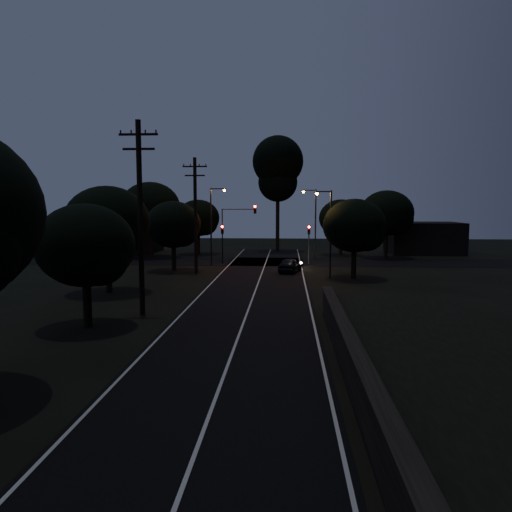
{
  "coord_description": "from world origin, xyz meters",
  "views": [
    {
      "loc": [
        2.3,
        -12.79,
        6.33
      ],
      "look_at": [
        0.0,
        24.0,
        2.5
      ],
      "focal_mm": 35.0,
      "sensor_mm": 36.0,
      "label": 1
    }
  ],
  "objects": [
    {
      "name": "car",
      "position": [
        2.61,
        33.58,
        0.67
      ],
      "size": [
        2.52,
        4.22,
        1.34
      ],
      "primitive_type": "imported",
      "rotation": [
        0.0,
        0.0,
        2.89
      ],
      "color": "black",
      "rests_on": "ground"
    },
    {
      "name": "streetlight_c",
      "position": [
        5.83,
        30.0,
        4.35
      ],
      "size": [
        1.46,
        0.26,
        7.5
      ],
      "color": "black",
      "rests_on": "ground"
    },
    {
      "name": "tree_left_b",
      "position": [
        -7.82,
        11.9,
        4.14
      ],
      "size": [
        5.02,
        5.02,
        6.38
      ],
      "color": "black",
      "rests_on": "ground"
    },
    {
      "name": "signal_mast",
      "position": [
        -2.91,
        39.99,
        4.34
      ],
      "size": [
        3.7,
        0.35,
        6.25
      ],
      "color": "black",
      "rests_on": "ground"
    },
    {
      "name": "tree_right_a",
      "position": [
        8.19,
        29.89,
        4.41
      ],
      "size": [
        5.35,
        5.35,
        6.81
      ],
      "color": "black",
      "rests_on": "ground"
    },
    {
      "name": "retaining_wall",
      "position": [
        7.74,
        3.0,
        0.62
      ],
      "size": [
        6.93,
        26.0,
        1.6
      ],
      "color": "black",
      "rests_on": "ground"
    },
    {
      "name": "tall_pine",
      "position": [
        1.0,
        55.0,
        11.17
      ],
      "size": [
        6.81,
        6.81,
        15.49
      ],
      "color": "black",
      "rests_on": "ground"
    },
    {
      "name": "tree_left_d",
      "position": [
        -8.31,
        33.89,
        4.3
      ],
      "size": [
        5.23,
        5.23,
        6.64
      ],
      "color": "black",
      "rests_on": "ground"
    },
    {
      "name": "tree_left_c",
      "position": [
        -10.29,
        21.88,
        4.94
      ],
      "size": [
        6.05,
        6.05,
        7.64
      ],
      "color": "black",
      "rests_on": "ground"
    },
    {
      "name": "utility_pole_far",
      "position": [
        -6.0,
        32.0,
        5.48
      ],
      "size": [
        2.2,
        0.3,
        10.5
      ],
      "color": "black",
      "rests_on": "ground"
    },
    {
      "name": "signal_left",
      "position": [
        -4.6,
        39.99,
        2.84
      ],
      "size": [
        0.28,
        0.35,
        4.1
      ],
      "color": "black",
      "rests_on": "ground"
    },
    {
      "name": "tree_far_w",
      "position": [
        -13.75,
        45.86,
        5.84
      ],
      "size": [
        7.05,
        7.05,
        8.99
      ],
      "color": "black",
      "rests_on": "ground"
    },
    {
      "name": "streetlight_a",
      "position": [
        -5.31,
        38.0,
        4.64
      ],
      "size": [
        1.66,
        0.26,
        8.0
      ],
      "color": "black",
      "rests_on": "ground"
    },
    {
      "name": "building_left",
      "position": [
        -20.0,
        52.0,
        2.2
      ],
      "size": [
        10.0,
        8.0,
        4.4
      ],
      "primitive_type": "cube",
      "color": "black",
      "rests_on": "ground"
    },
    {
      "name": "utility_pole_mid",
      "position": [
        -6.0,
        15.0,
        5.74
      ],
      "size": [
        2.2,
        0.3,
        11.0
      ],
      "color": "black",
      "rests_on": "ground"
    },
    {
      "name": "building_right",
      "position": [
        20.0,
        53.0,
        2.0
      ],
      "size": [
        9.0,
        7.0,
        4.0
      ],
      "primitive_type": "cube",
      "color": "black",
      "rests_on": "ground"
    },
    {
      "name": "tree_far_ne",
      "position": [
        9.19,
        49.89,
        4.49
      ],
      "size": [
        5.49,
        5.49,
        6.95
      ],
      "color": "black",
      "rests_on": "ground"
    },
    {
      "name": "tree_far_nw",
      "position": [
        -8.81,
        49.89,
        4.48
      ],
      "size": [
        5.47,
        5.47,
        6.93
      ],
      "color": "black",
      "rests_on": "ground"
    },
    {
      "name": "signal_right",
      "position": [
        4.6,
        39.99,
        2.84
      ],
      "size": [
        0.28,
        0.35,
        4.1
      ],
      "color": "black",
      "rests_on": "ground"
    },
    {
      "name": "streetlight_b",
      "position": [
        5.31,
        44.0,
        4.64
      ],
      "size": [
        1.66,
        0.26,
        8.0
      ],
      "color": "black",
      "rests_on": "ground"
    },
    {
      "name": "ground",
      "position": [
        0.0,
        0.0,
        0.0
      ],
      "size": [
        160.0,
        160.0,
        0.0
      ],
      "primitive_type": "plane",
      "color": "black"
    },
    {
      "name": "road_surface",
      "position": [
        0.0,
        31.12,
        0.01
      ],
      "size": [
        60.0,
        70.0,
        0.03
      ],
      "color": "black",
      "rests_on": "ground"
    },
    {
      "name": "tree_far_e",
      "position": [
        14.22,
        46.87,
        5.17
      ],
      "size": [
        6.28,
        6.28,
        7.97
      ],
      "color": "black",
      "rests_on": "ground"
    }
  ]
}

